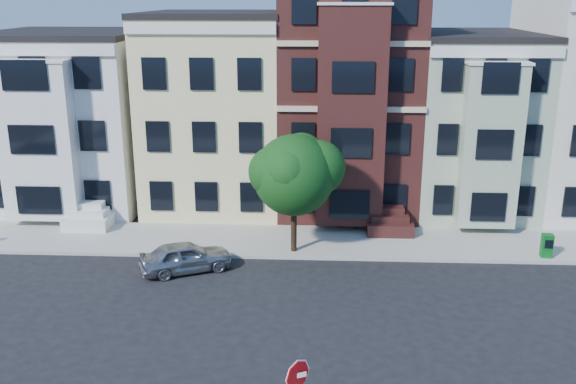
{
  "coord_description": "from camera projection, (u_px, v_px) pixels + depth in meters",
  "views": [
    {
      "loc": [
        -1.51,
        -19.97,
        11.1
      ],
      "look_at": [
        -2.6,
        2.45,
        4.2
      ],
      "focal_mm": 40.0,
      "sensor_mm": 36.0,
      "label": 1
    }
  ],
  "objects": [
    {
      "name": "ground",
      "position": [
        359.0,
        329.0,
        22.26
      ],
      "size": [
        120.0,
        120.0,
        0.0
      ],
      "primitive_type": "plane",
      "color": "black"
    },
    {
      "name": "far_sidewalk",
      "position": [
        349.0,
        242.0,
        29.87
      ],
      "size": [
        60.0,
        4.0,
        0.15
      ],
      "primitive_type": "cube",
      "color": "#9E9B93",
      "rests_on": "ground"
    },
    {
      "name": "house_white",
      "position": [
        75.0,
        120.0,
        35.48
      ],
      "size": [
        8.0,
        9.0,
        9.0
      ],
      "primitive_type": "cube",
      "color": "white",
      "rests_on": "ground"
    },
    {
      "name": "house_yellow",
      "position": [
        218.0,
        112.0,
        34.96
      ],
      "size": [
        7.0,
        9.0,
        10.0
      ],
      "primitive_type": "cube",
      "color": "beige",
      "rests_on": "ground"
    },
    {
      "name": "house_brown",
      "position": [
        347.0,
        95.0,
        34.34
      ],
      "size": [
        7.0,
        9.0,
        12.0
      ],
      "primitive_type": "cube",
      "color": "#371714",
      "rests_on": "ground"
    },
    {
      "name": "house_green",
      "position": [
        467.0,
        123.0,
        34.48
      ],
      "size": [
        6.0,
        9.0,
        9.0
      ],
      "primitive_type": "cube",
      "color": "#9EB193",
      "rests_on": "ground"
    },
    {
      "name": "street_tree",
      "position": [
        294.0,
        181.0,
        27.78
      ],
      "size": [
        6.29,
        6.29,
        6.53
      ],
      "primitive_type": null,
      "rotation": [
        0.0,
        0.0,
        -0.13
      ],
      "color": "#155215",
      "rests_on": "far_sidewalk"
    },
    {
      "name": "parked_car",
      "position": [
        186.0,
        257.0,
        26.76
      ],
      "size": [
        4.09,
        2.93,
        1.29
      ],
      "primitive_type": "imported",
      "rotation": [
        0.0,
        0.0,
        1.99
      ],
      "color": "#94969C",
      "rests_on": "ground"
    },
    {
      "name": "newspaper_box",
      "position": [
        547.0,
        246.0,
        27.9
      ],
      "size": [
        0.51,
        0.46,
        1.04
      ],
      "primitive_type": "cube",
      "rotation": [
        0.0,
        0.0,
        -0.1
      ],
      "color": "#0C621E",
      "rests_on": "far_sidewalk"
    }
  ]
}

